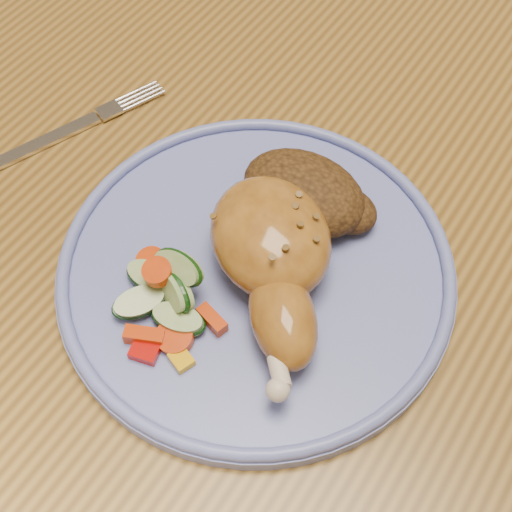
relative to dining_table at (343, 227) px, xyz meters
The scene contains 8 objects.
ground 0.67m from the dining_table, ahead, with size 4.00×4.00×0.00m, color brown.
dining_table is the anchor object (origin of this frame).
plate 0.16m from the dining_table, 94.59° to the right, with size 0.30×0.30×0.01m, color #5F6AB1.
plate_rim 0.17m from the dining_table, 94.59° to the right, with size 0.30×0.30×0.01m, color #5F6AB1.
chicken_leg 0.18m from the dining_table, 88.39° to the right, with size 0.16×0.17×0.06m.
rice_pilaf 0.13m from the dining_table, 97.56° to the right, with size 0.11×0.07×0.04m.
vegetable_pile 0.23m from the dining_table, 103.65° to the right, with size 0.09×0.09×0.05m.
fork 0.27m from the dining_table, 155.93° to the right, with size 0.07×0.15×0.00m.
Camera 1 is at (0.15, -0.38, 1.22)m, focal length 50.00 mm.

